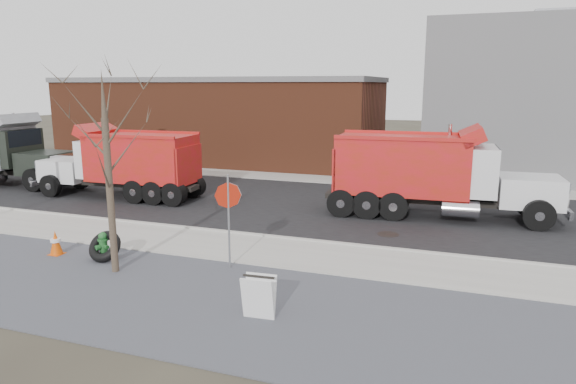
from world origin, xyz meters
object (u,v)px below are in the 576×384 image
at_px(fire_hydrant, 103,247).
at_px(truck_tire, 105,247).
at_px(sandwich_board, 259,297).
at_px(stop_sign, 228,205).
at_px(dump_truck_red_a, 431,171).
at_px(dump_truck_red_b, 124,161).

distance_m(fire_hydrant, truck_tire, 0.12).
bearing_deg(sandwich_board, stop_sign, 122.82).
bearing_deg(truck_tire, stop_sign, 9.84).
relative_size(sandwich_board, dump_truck_red_a, 0.11).
height_order(dump_truck_red_a, dump_truck_red_b, dump_truck_red_a).
distance_m(stop_sign, dump_truck_red_b, 10.36).
bearing_deg(dump_truck_red_b, stop_sign, 139.20).
distance_m(truck_tire, sandwich_board, 5.77).
relative_size(stop_sign, dump_truck_red_a, 0.30).
distance_m(fire_hydrant, stop_sign, 3.91).
distance_m(sandwich_board, dump_truck_red_b, 13.51).
xyz_separation_m(fire_hydrant, stop_sign, (3.62, 0.56, 1.38)).
relative_size(fire_hydrant, dump_truck_red_b, 0.11).
bearing_deg(stop_sign, truck_tire, -179.17).
xyz_separation_m(sandwich_board, dump_truck_red_b, (-10.01, 9.01, 1.10)).
height_order(fire_hydrant, stop_sign, stop_sign).
distance_m(fire_hydrant, dump_truck_red_b, 8.42).
distance_m(truck_tire, dump_truck_red_b, 8.50).
bearing_deg(fire_hydrant, sandwich_board, 1.36).
bearing_deg(fire_hydrant, stop_sign, 29.94).
relative_size(dump_truck_red_a, dump_truck_red_b, 1.13).
xyz_separation_m(truck_tire, dump_truck_red_a, (8.08, 8.08, 1.30)).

